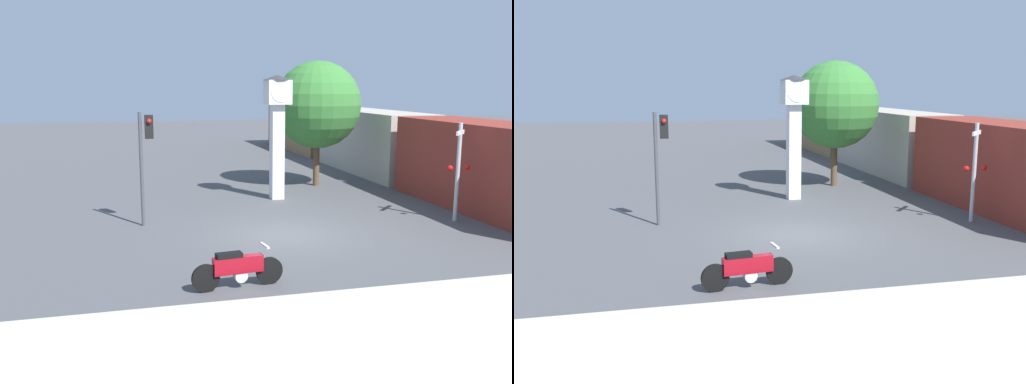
% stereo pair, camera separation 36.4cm
% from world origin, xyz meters
% --- Properties ---
extents(ground_plane, '(120.00, 120.00, 0.00)m').
position_xyz_m(ground_plane, '(0.00, 0.00, 0.00)').
color(ground_plane, '#4C4C4F').
extents(sidewalk_strip, '(36.00, 6.00, 0.10)m').
position_xyz_m(sidewalk_strip, '(0.00, -8.48, 0.05)').
color(sidewalk_strip, '#BCB7A8').
rests_on(sidewalk_strip, ground_plane).
extents(motorcycle, '(2.30, 0.52, 1.01)m').
position_xyz_m(motorcycle, '(-2.55, -4.48, 0.49)').
color(motorcycle, black).
rests_on(motorcycle, ground_plane).
extents(clock_tower, '(1.20, 1.20, 5.22)m').
position_xyz_m(clock_tower, '(1.45, 5.80, 3.43)').
color(clock_tower, white).
rests_on(clock_tower, ground_plane).
extents(freight_train, '(2.80, 32.32, 3.40)m').
position_xyz_m(freight_train, '(8.76, 12.22, 1.70)').
color(freight_train, maroon).
rests_on(freight_train, ground_plane).
extents(traffic_light, '(0.50, 0.35, 3.93)m').
position_xyz_m(traffic_light, '(-4.25, 2.35, 2.71)').
color(traffic_light, '#47474C').
rests_on(traffic_light, ground_plane).
extents(railroad_crossing_signal, '(0.90, 0.82, 3.52)m').
position_xyz_m(railroad_crossing_signal, '(6.53, 0.31, 1.93)').
color(railroad_crossing_signal, '#B7B7BC').
rests_on(railroad_crossing_signal, ground_plane).
extents(street_tree, '(4.13, 4.13, 5.95)m').
position_xyz_m(street_tree, '(4.21, 8.44, 3.87)').
color(street_tree, brown).
rests_on(street_tree, ground_plane).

